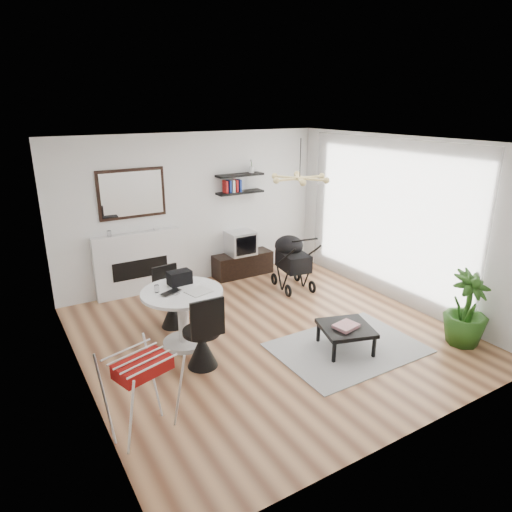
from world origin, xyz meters
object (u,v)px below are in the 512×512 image
tv_console (243,264)px  dining_table (183,310)px  fireplace (138,256)px  drying_rack (142,394)px  crt_tv (241,243)px  coffee_table (346,329)px  stroller (292,263)px  potted_plant (467,309)px

tv_console → dining_table: 2.82m
fireplace → drying_rack: fireplace is taller
crt_tv → coffee_table: (-0.18, -3.18, -0.34)m
crt_tv → drying_rack: size_ratio=0.56×
stroller → potted_plant: potted_plant is taller
tv_console → coffee_table: size_ratio=1.41×
fireplace → drying_rack: bearing=-106.9°
crt_tv → potted_plant: (1.33, -3.89, -0.13)m
tv_console → crt_tv: crt_tv is taller
crt_tv → coffee_table: crt_tv is taller
tv_console → coffee_table: 3.19m
tv_console → coffee_table: tv_console is taller
fireplace → coffee_table: (1.75, -3.32, -0.38)m
drying_rack → crt_tv: bearing=31.5°
dining_table → coffee_table: 2.20m
fireplace → potted_plant: bearing=-51.0°
drying_rack → stroller: 4.26m
fireplace → crt_tv: size_ratio=4.28×
drying_rack → fireplace: bearing=56.0°
tv_console → coffee_table: (-0.22, -3.18, 0.09)m
dining_table → coffee_table: size_ratio=1.34×
stroller → coffee_table: size_ratio=1.28×
crt_tv → potted_plant: size_ratio=0.49×
fireplace → drying_rack: size_ratio=2.42×
crt_tv → coffee_table: 3.20m
tv_console → drying_rack: drying_rack is taller
crt_tv → stroller: (0.49, -0.99, -0.21)m
stroller → coffee_table: bearing=-97.7°
tv_console → drying_rack: size_ratio=1.29×
dining_table → tv_console: bearing=43.8°
drying_rack → tv_console: bearing=31.1°
tv_console → crt_tv: size_ratio=2.28×
fireplace → tv_console: fireplace is taller
tv_console → dining_table: bearing=-136.2°
tv_console → coffee_table: bearing=-94.0°
fireplace → tv_console: bearing=-3.9°
fireplace → crt_tv: (1.93, -0.14, -0.03)m
coffee_table → potted_plant: potted_plant is taller
drying_rack → potted_plant: (4.34, -0.48, 0.05)m
tv_console → drying_rack: (-3.05, -3.41, 0.25)m
dining_table → drying_rack: drying_rack is taller
tv_console → potted_plant: potted_plant is taller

